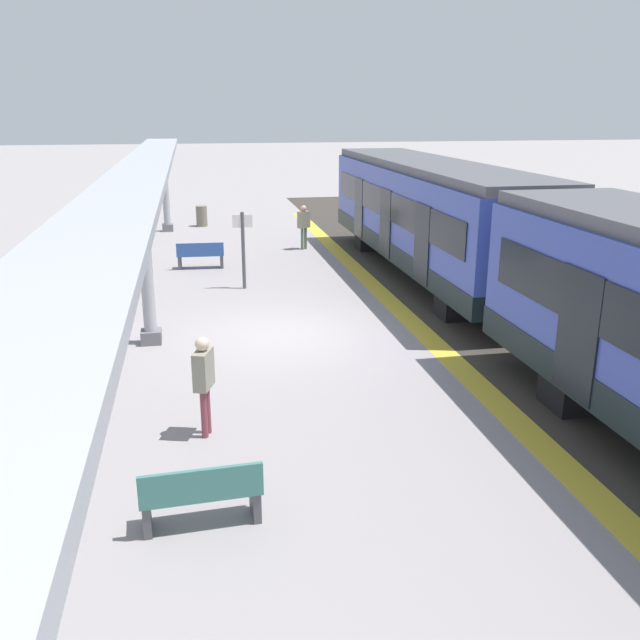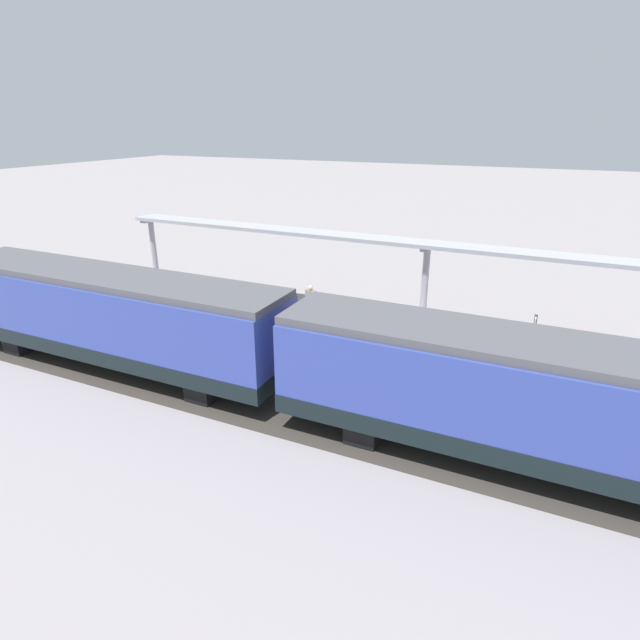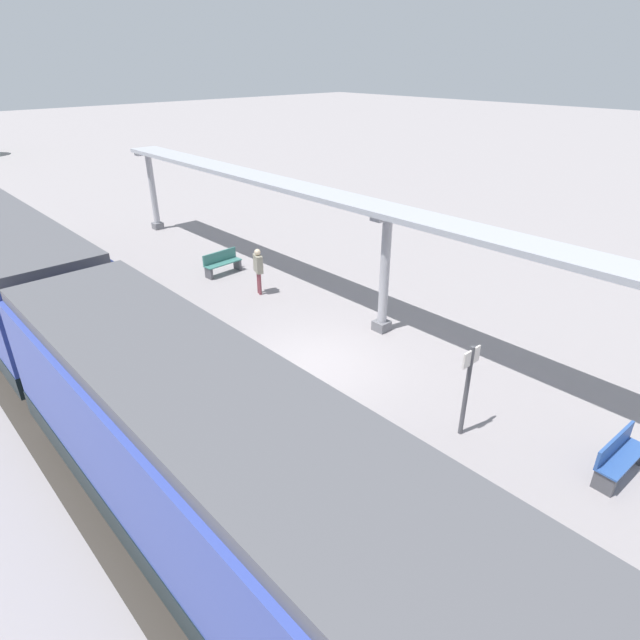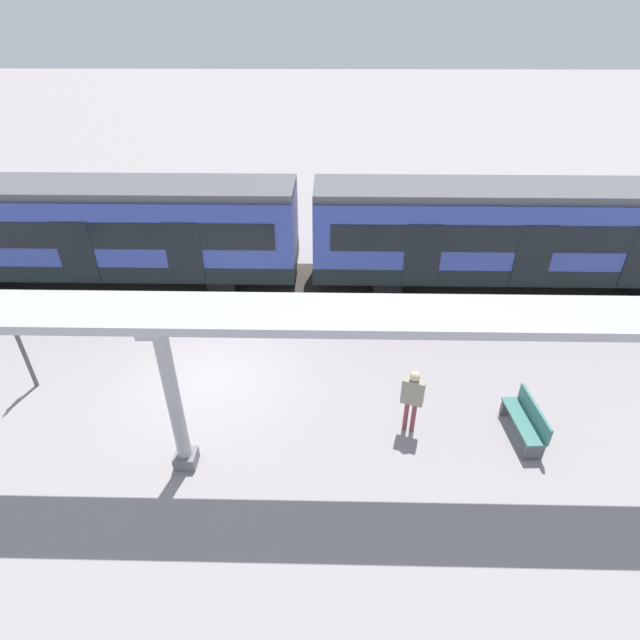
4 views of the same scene
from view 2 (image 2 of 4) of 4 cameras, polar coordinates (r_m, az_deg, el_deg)
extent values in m
plane|color=gray|center=(19.78, 9.21, -4.04)|extent=(176.00, 176.00, 0.00)
cube|color=gold|center=(17.07, 6.18, -8.19)|extent=(0.55, 37.05, 0.01)
cube|color=#38332D|center=(15.56, 3.87, -11.30)|extent=(3.20, 49.05, 0.01)
cube|color=#3447A1|center=(13.87, 23.19, -8.22)|extent=(2.60, 13.47, 2.60)
cube|color=black|center=(14.37, 22.59, -11.80)|extent=(2.63, 13.49, 0.55)
cube|color=#515156|center=(13.27, 24.07, -2.85)|extent=(2.39, 13.47, 0.24)
cube|color=black|center=(14.91, 23.64, -4.85)|extent=(0.03, 12.40, 0.84)
cube|color=black|center=(15.16, 23.33, -6.76)|extent=(0.04, 1.10, 2.00)
cube|color=black|center=(15.48, 10.87, -4.69)|extent=(0.04, 1.10, 2.00)
cube|color=black|center=(15.24, 5.74, -10.71)|extent=(2.21, 0.90, 0.64)
cube|color=#3447A1|center=(19.59, -22.04, 0.51)|extent=(2.60, 13.47, 2.60)
cube|color=black|center=(19.95, -21.64, -2.24)|extent=(2.63, 13.49, 0.55)
cube|color=#515156|center=(19.17, -22.62, 4.48)|extent=(2.39, 13.47, 0.24)
cube|color=black|center=(20.34, -19.54, 2.53)|extent=(0.03, 12.40, 0.84)
cube|color=black|center=(18.42, -11.72, -0.44)|extent=(0.04, 1.10, 2.00)
cube|color=black|center=(20.52, -19.33, 1.05)|extent=(0.04, 1.10, 2.00)
cube|color=black|center=(22.93, -25.45, 2.23)|extent=(0.04, 1.10, 2.00)
cube|color=black|center=(23.35, -28.84, -1.65)|extent=(2.21, 0.90, 0.64)
cube|color=black|center=(17.51, -11.42, -6.55)|extent=(2.21, 0.90, 0.64)
cube|color=slate|center=(22.41, 11.13, -0.65)|extent=(0.44, 0.44, 0.30)
cylinder|color=#A3A3A9|center=(21.84, 11.45, 3.59)|extent=(0.28, 0.28, 3.18)
cube|color=#A3A3A9|center=(21.40, 11.77, 7.80)|extent=(1.10, 0.36, 0.12)
cube|color=slate|center=(29.04, -17.44, 3.84)|extent=(0.44, 0.44, 0.30)
cylinder|color=#A3A3A9|center=(28.60, -17.82, 7.17)|extent=(0.28, 0.28, 3.18)
cube|color=#A3A3A9|center=(28.27, -18.20, 10.41)|extent=(1.10, 0.36, 0.12)
cube|color=#A8AAB2|center=(21.35, 12.11, 8.13)|extent=(1.20, 29.75, 0.16)
cube|color=#2D539A|center=(20.83, 30.10, -4.15)|extent=(1.52, 0.51, 0.04)
cube|color=#2D539A|center=(20.73, 29.69, -3.52)|extent=(1.50, 0.13, 0.40)
cube|color=#4C4C51|center=(21.53, 29.97, -4.02)|extent=(0.12, 0.40, 0.42)
cube|color=#4C4C51|center=(20.30, 30.00, -5.48)|extent=(0.12, 0.40, 0.42)
cube|color=#3B756D|center=(24.06, -6.17, 1.91)|extent=(1.52, 0.53, 0.04)
cube|color=#3B756D|center=(24.07, -6.59, 2.46)|extent=(1.50, 0.15, 0.40)
cube|color=#4C4C51|center=(24.69, -5.43, 1.89)|extent=(0.12, 0.40, 0.42)
cube|color=#4C4C51|center=(23.58, -6.89, 0.88)|extent=(0.12, 0.40, 0.42)
cylinder|color=#4C4C51|center=(19.33, 22.29, -2.50)|extent=(0.10, 0.10, 2.20)
cube|color=silver|center=(19.02, 22.65, -0.15)|extent=(0.56, 0.04, 0.36)
cylinder|color=brown|center=(22.80, -0.89, 0.84)|extent=(0.10, 0.10, 0.81)
cylinder|color=brown|center=(22.91, -1.18, 0.94)|extent=(0.10, 0.10, 0.81)
cube|color=gray|center=(22.62, -1.04, 2.58)|extent=(0.36, 0.52, 0.61)
sphere|color=beige|center=(22.49, -1.05, 3.59)|extent=(0.22, 0.22, 0.22)
camera|label=1|loc=(27.62, -20.67, 12.96)|focal=38.43mm
camera|label=3|loc=(10.40, 50.57, 8.60)|focal=29.32mm
camera|label=4|loc=(28.14, 9.91, 19.94)|focal=26.90mm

